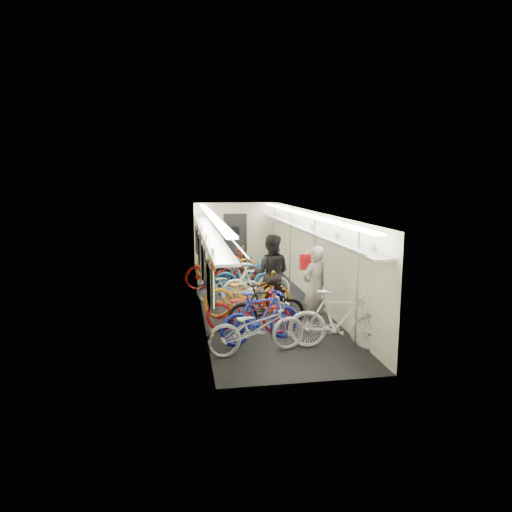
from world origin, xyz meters
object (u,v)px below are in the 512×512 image
object	(u,v)px
bicycle_0	(256,328)
passenger_mid	(271,273)
bicycle_1	(261,317)
passenger_near	(315,287)
backpack	(305,262)

from	to	relation	value
bicycle_0	passenger_mid	xyz separation A→B (m)	(0.82, 2.70, 0.46)
bicycle_0	passenger_mid	distance (m)	2.86
passenger_mid	bicycle_0	bearing A→B (deg)	94.76
bicycle_1	passenger_mid	bearing A→B (deg)	-34.85
passenger_mid	passenger_near	bearing A→B (deg)	138.14
bicycle_0	bicycle_1	bearing A→B (deg)	-27.82
bicycle_0	passenger_mid	world-z (taller)	passenger_mid
passenger_near	bicycle_0	bearing A→B (deg)	16.02
bicycle_1	passenger_mid	distance (m)	2.27
bicycle_1	bicycle_0	bearing A→B (deg)	144.09
bicycle_0	backpack	bearing A→B (deg)	-43.97
bicycle_0	passenger_near	bearing A→B (deg)	-58.95
bicycle_1	passenger_near	size ratio (longest dim) A/B	0.98
backpack	passenger_near	bearing A→B (deg)	-92.85
bicycle_0	backpack	size ratio (longest dim) A/B	5.03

